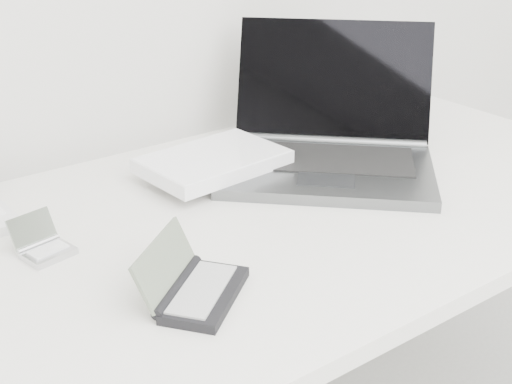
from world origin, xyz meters
TOP-DOWN VIEW (x-y plane):
  - desk at (0.00, 1.55)m, footprint 1.60×0.80m
  - laptop_large at (0.19, 1.66)m, footprint 0.66×0.58m
  - pda_silver at (-0.36, 1.63)m, footprint 0.09×0.10m
  - palmtop_charcoal at (-0.24, 1.38)m, footprint 0.20×0.19m

SIDE VIEW (x-z plane):
  - desk at x=0.00m, z-range 0.32..1.05m
  - pda_silver at x=-0.36m, z-range 0.71..0.77m
  - palmtop_charcoal at x=-0.24m, z-range 0.71..0.79m
  - laptop_large at x=0.19m, z-range 0.64..0.90m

